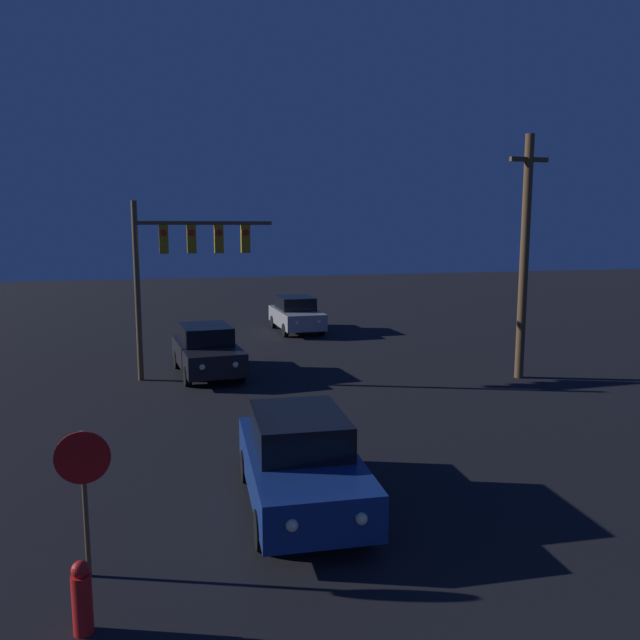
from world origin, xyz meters
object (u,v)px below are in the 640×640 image
utility_pole (524,255)px  fire_hydrant (82,598)px  car_near (301,461)px  traffic_signal_mast (182,255)px  car_mid (207,350)px  car_far (296,314)px  stop_sign (84,476)px

utility_pole → fire_hydrant: size_ratio=8.31×
car_near → traffic_signal_mast: bearing=-78.5°
car_mid → traffic_signal_mast: traffic_signal_mast is taller
car_far → traffic_signal_mast: 10.25m
traffic_signal_mast → car_mid: bearing=18.9°
utility_pole → fire_hydrant: 16.41m
stop_sign → utility_pole: (12.50, 8.81, 2.51)m
stop_sign → fire_hydrant: size_ratio=2.28×
car_near → stop_sign: bearing=26.3°
car_near → fire_hydrant: 4.32m
car_far → stop_sign: 21.09m
car_mid → utility_pole: (9.80, -3.12, 3.17)m
traffic_signal_mast → utility_pole: 10.91m
car_mid → stop_sign: 12.25m
car_far → fire_hydrant: size_ratio=4.66×
traffic_signal_mast → fire_hydrant: size_ratio=6.12×
fire_hydrant → utility_pole: bearing=39.0°
car_far → fire_hydrant: (-7.50, -20.97, -0.36)m
stop_sign → fire_hydrant: (0.05, -1.29, -1.02)m
car_near → traffic_signal_mast: (-1.42, 10.26, 3.16)m
traffic_signal_mast → utility_pole: (10.52, -2.87, 0.01)m
stop_sign → fire_hydrant: bearing=-87.8°
stop_sign → traffic_signal_mast: bearing=80.4°
car_mid → fire_hydrant: size_ratio=4.75×
car_mid → utility_pole: size_ratio=0.57×
traffic_signal_mast → utility_pole: bearing=-15.3°
car_mid → stop_sign: stop_sign is taller
car_far → stop_sign: stop_sign is taller
car_far → fire_hydrant: 22.27m
car_mid → traffic_signal_mast: size_ratio=0.78×
car_near → car_far: 18.73m
car_near → car_mid: (-0.69, 10.50, 0.00)m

